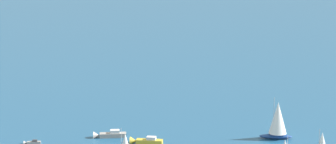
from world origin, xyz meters
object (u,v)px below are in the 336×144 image
object	(u,v)px
sailboat_trailing	(278,120)
motorboat_outer_ring_e	(31,142)
motorboat_outer_ring_c	(145,141)
motorboat_near_centre	(108,135)

from	to	relation	value
sailboat_trailing	motorboat_outer_ring_e	distance (m)	74.80
motorboat_outer_ring_e	motorboat_outer_ring_c	bearing A→B (deg)	94.06
motorboat_outer_ring_c	motorboat_outer_ring_e	distance (m)	33.95
motorboat_outer_ring_e	sailboat_trailing	bearing A→B (deg)	97.93
motorboat_near_centre	sailboat_trailing	size ratio (longest dim) A/B	0.81
sailboat_trailing	motorboat_outer_ring_e	xyz separation A→B (m)	(10.29, -73.89, -5.49)
motorboat_near_centre	motorboat_outer_ring_c	world-z (taller)	motorboat_near_centre
motorboat_near_centre	motorboat_outer_ring_c	bearing A→B (deg)	63.23
motorboat_near_centre	motorboat_outer_ring_e	world-z (taller)	motorboat_near_centre
motorboat_near_centre	motorboat_outer_ring_e	size ratio (longest dim) A/B	2.01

